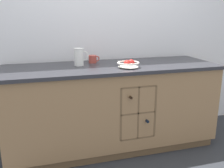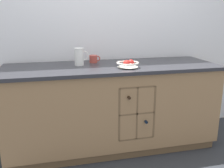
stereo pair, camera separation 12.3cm
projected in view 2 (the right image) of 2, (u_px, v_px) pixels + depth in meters
name	position (u px, v px, depth m)	size (l,w,h in m)	color
ground_plane	(112.00, 144.00, 2.88)	(14.00, 14.00, 0.00)	#2D3035
back_wall	(104.00, 30.00, 2.94)	(4.63, 0.06, 2.55)	white
kitchen_island	(112.00, 106.00, 2.75)	(2.27, 0.76, 0.93)	brown
fruit_bowl	(128.00, 64.00, 2.51)	(0.23, 0.23, 0.08)	silver
white_pitcher	(79.00, 56.00, 2.61)	(0.15, 0.10, 0.18)	white
ceramic_mug	(94.00, 59.00, 2.78)	(0.12, 0.09, 0.08)	#B7473D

